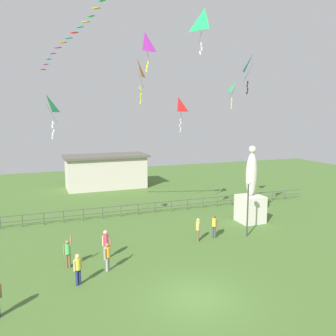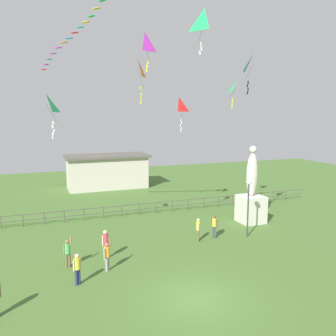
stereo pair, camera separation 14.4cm
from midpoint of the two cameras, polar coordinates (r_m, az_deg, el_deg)
The scene contains 18 objects.
ground_plane at distance 17.33m, azimuth 4.32°, elevation -20.08°, with size 80.00×80.00×0.00m, color #476B2D.
statue_monument at distance 28.32m, azimuth 12.92°, elevation -4.91°, with size 1.82×1.82×5.94m.
lamppost at distance 24.66m, azimuth 12.53°, elevation -4.18°, with size 0.36×0.36×3.98m.
person_1 at distance 24.52m, azimuth 7.21°, elevation -8.98°, with size 0.30×0.45×1.60m.
person_2 at distance 20.62m, azimuth -15.93°, elevation -12.71°, with size 0.47×0.36×1.84m.
person_3 at distance 21.25m, azimuth -10.14°, elevation -11.66°, with size 0.44×0.35×1.73m.
person_4 at distance 23.82m, azimuth 4.65°, elevation -9.55°, with size 0.29×0.44×1.55m.
person_5 at distance 18.58m, azimuth -14.44°, elevation -15.12°, with size 0.44×0.29×1.59m.
person_6 at distance 19.79m, azimuth -9.85°, elevation -13.47°, with size 0.45×0.39×1.82m.
kite_0 at distance 24.45m, azimuth 13.25°, elevation 15.80°, with size 1.10×1.20×2.54m.
kite_1 at distance 21.73m, azimuth -3.89°, elevation 19.18°, with size 0.84×0.77×2.24m.
kite_2 at distance 26.94m, azimuth -5.13°, elevation 15.37°, with size 0.92×1.08×3.25m.
kite_3 at distance 22.48m, azimuth -19.03°, elevation 9.42°, with size 1.03×1.27×2.61m.
kite_4 at distance 28.74m, azimuth 1.52°, elevation 9.83°, with size 0.99×0.97×2.73m.
kite_6 at distance 29.30m, azimuth 10.60°, elevation 12.35°, with size 0.94×0.94×2.08m.
kite_7 at distance 20.04m, azimuth 5.63°, elevation 22.19°, with size 0.90×1.07×2.33m.
waterfront_railing at distance 29.43m, azimuth -7.95°, elevation -6.59°, with size 36.02×0.06×0.95m.
pavilion_building at distance 40.93m, azimuth -9.99°, elevation -0.49°, with size 9.25×4.38×3.75m.
Camera 1 is at (-6.63, -13.68, 8.33)m, focal length 38.13 mm.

